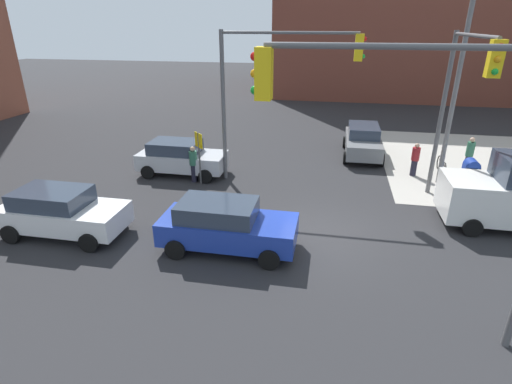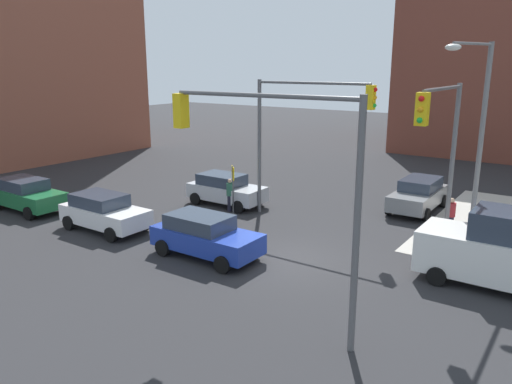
% 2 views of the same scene
% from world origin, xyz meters
% --- Properties ---
extents(ground_plane, '(120.00, 120.00, 0.00)m').
position_xyz_m(ground_plane, '(0.00, 0.00, 0.00)').
color(ground_plane, '#28282B').
extents(sidewalk_corner, '(12.00, 12.00, 0.01)m').
position_xyz_m(sidewalk_corner, '(9.00, 9.00, 0.01)').
color(sidewalk_corner, '#ADA89E').
rests_on(sidewalk_corner, ground).
extents(building_warehouse_north, '(32.00, 18.00, 17.44)m').
position_xyz_m(building_warehouse_north, '(10.39, 34.00, 8.72)').
color(building_warehouse_north, brown).
rests_on(building_warehouse_north, ground).
extents(traffic_signal_nw_corner, '(5.91, 0.36, 6.50)m').
position_xyz_m(traffic_signal_nw_corner, '(-2.23, 4.50, 4.66)').
color(traffic_signal_nw_corner, '#59595B').
rests_on(traffic_signal_nw_corner, ground).
extents(traffic_signal_se_corner, '(6.00, 0.36, 6.50)m').
position_xyz_m(traffic_signal_se_corner, '(2.19, -4.50, 4.66)').
color(traffic_signal_se_corner, '#59595B').
rests_on(traffic_signal_se_corner, ground).
extents(traffic_signal_ne_corner, '(0.36, 4.81, 6.50)m').
position_xyz_m(traffic_signal_ne_corner, '(4.50, 2.69, 4.59)').
color(traffic_signal_ne_corner, '#59595B').
rests_on(traffic_signal_ne_corner, ground).
extents(street_lamp_corner, '(1.21, 2.53, 8.00)m').
position_xyz_m(street_lamp_corner, '(5.07, 5.45, 4.70)').
color(street_lamp_corner, slate).
rests_on(street_lamp_corner, ground).
extents(warning_sign_two_way, '(0.48, 0.48, 2.40)m').
position_xyz_m(warning_sign_two_way, '(-5.40, 3.53, 1.64)').
color(warning_sign_two_way, '#4C4C4C').
rests_on(warning_sign_two_way, ground).
extents(mailbox_blue, '(0.56, 0.64, 1.43)m').
position_xyz_m(mailbox_blue, '(6.20, 5.00, 0.76)').
color(mailbox_blue, navy).
rests_on(mailbox_blue, ground).
extents(sedan_silver, '(4.11, 2.02, 1.62)m').
position_xyz_m(sedan_silver, '(-6.71, 4.60, 0.84)').
color(sedan_silver, '#B7BABF').
rests_on(sedan_silver, ground).
extents(hatchback_blue, '(4.31, 2.02, 1.62)m').
position_xyz_m(hatchback_blue, '(-2.83, -1.62, 0.84)').
color(hatchback_blue, '#1E389E').
rests_on(hatchback_blue, ground).
extents(hatchback_gray, '(2.02, 4.37, 1.62)m').
position_xyz_m(hatchback_gray, '(1.95, 9.24, 0.84)').
color(hatchback_gray, slate).
rests_on(hatchback_gray, ground).
extents(sedan_white, '(4.20, 2.02, 1.62)m').
position_xyz_m(sedan_white, '(-8.58, -1.76, 0.84)').
color(sedan_white, white).
rests_on(sedan_white, ground).
extents(pedestrian_crossing, '(0.36, 0.36, 1.66)m').
position_xyz_m(pedestrian_crossing, '(-5.80, 3.80, 0.86)').
color(pedestrian_crossing, '#2D664C').
rests_on(pedestrian_crossing, ground).
extents(pedestrian_waiting, '(0.36, 0.36, 1.60)m').
position_xyz_m(pedestrian_waiting, '(4.20, 6.50, 0.82)').
color(pedestrian_waiting, maroon).
rests_on(pedestrian_waiting, ground).
extents(pedestrian_walking_north, '(0.36, 0.36, 1.77)m').
position_xyz_m(pedestrian_walking_north, '(6.80, 7.40, 0.92)').
color(pedestrian_walking_north, '#2D664C').
rests_on(pedestrian_walking_north, ground).
extents(bicycle_leaning_on_fence, '(0.05, 1.75, 0.97)m').
position_xyz_m(bicycle_leaning_on_fence, '(5.60, 7.20, 0.35)').
color(bicycle_leaning_on_fence, black).
rests_on(bicycle_leaning_on_fence, ground).
extents(bicycle_at_crosswalk, '(1.75, 0.05, 0.97)m').
position_xyz_m(bicycle_at_crosswalk, '(-6.80, 6.00, 0.35)').
color(bicycle_at_crosswalk, black).
rests_on(bicycle_at_crosswalk, ground).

